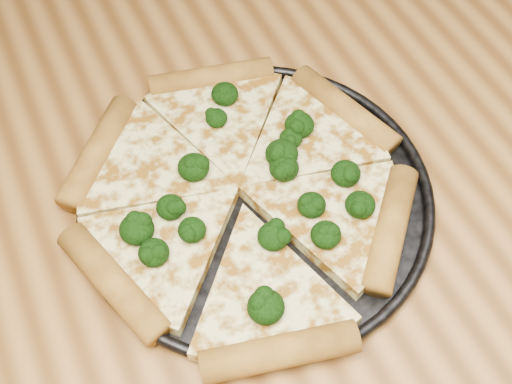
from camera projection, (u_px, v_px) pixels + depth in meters
name	position (u px, v px, depth m)	size (l,w,h in m)	color
dining_table	(172.00, 337.00, 0.67)	(1.20, 0.90, 0.75)	olive
pizza_pan	(256.00, 197.00, 0.64)	(0.34, 0.34, 0.02)	black
pizza	(239.00, 191.00, 0.63)	(0.34, 0.36, 0.03)	#E3DC8B
broccoli_florets	(256.00, 191.00, 0.62)	(0.23, 0.26, 0.02)	black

